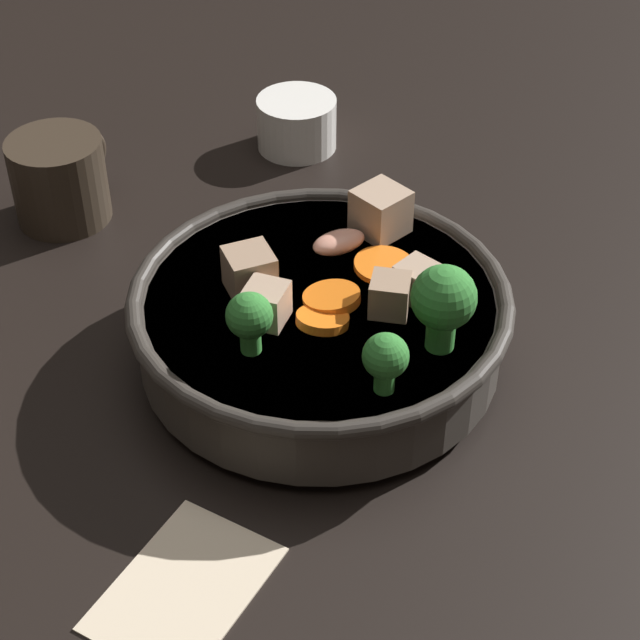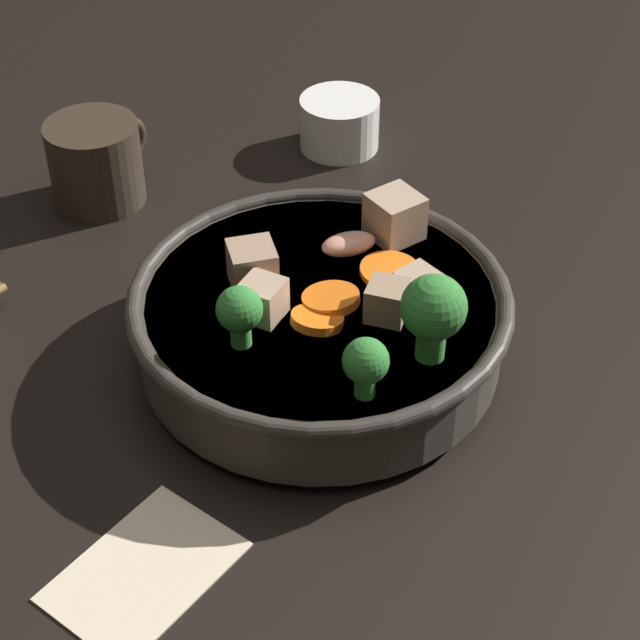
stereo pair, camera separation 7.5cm
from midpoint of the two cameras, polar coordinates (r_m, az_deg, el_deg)
ground_plane at (r=0.78m, az=-2.77°, el=-2.38°), size 3.00×3.00×0.00m
stirfry_bowl at (r=0.75m, az=-2.76°, el=0.00°), size 0.27×0.27×0.12m
tea_cup at (r=1.02m, az=-3.41°, el=10.39°), size 0.07×0.07×0.05m
dark_mug at (r=0.94m, az=-15.95°, el=7.17°), size 0.10×0.08×0.07m
napkin at (r=0.66m, az=-10.63°, el=-14.02°), size 0.11×0.08×0.00m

